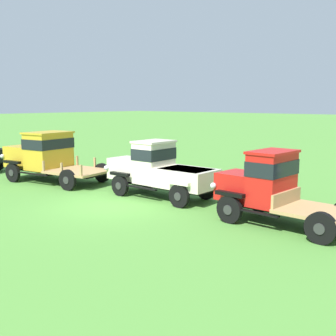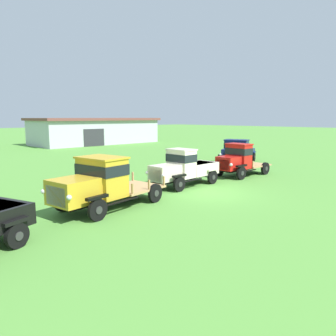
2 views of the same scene
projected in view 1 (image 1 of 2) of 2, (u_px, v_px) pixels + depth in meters
name	position (u px, v px, depth m)	size (l,w,h in m)	color
ground_plane	(109.00, 206.00, 15.15)	(240.00, 240.00, 0.00)	#518E38
vintage_truck_second_in_line	(45.00, 155.00, 19.83)	(5.82, 3.06, 2.33)	black
vintage_truck_midrow_center	(159.00, 170.00, 16.39)	(4.89, 1.99, 2.21)	black
vintage_truck_far_side	(270.00, 186.00, 12.89)	(4.62, 2.10, 2.24)	black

